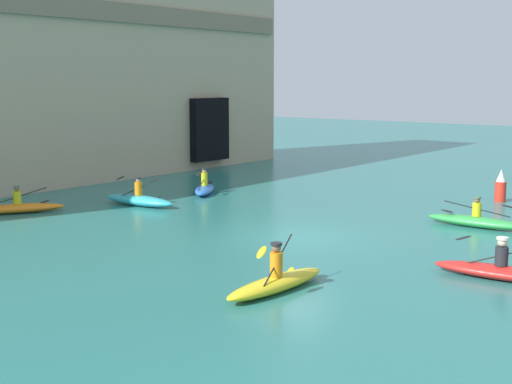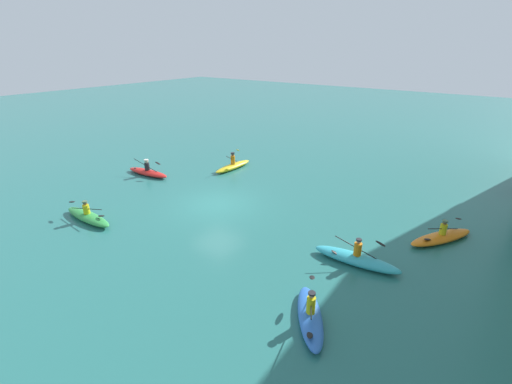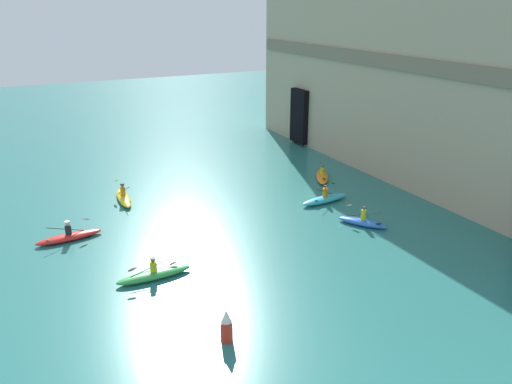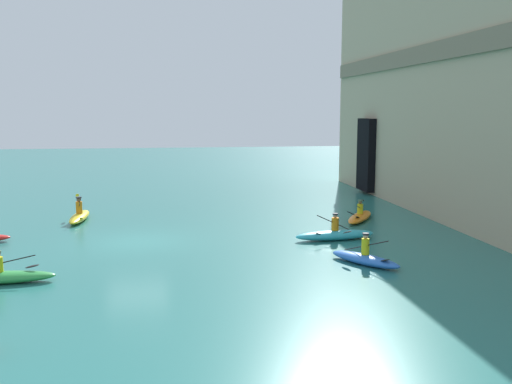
{
  "view_description": "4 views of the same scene",
  "coord_description": "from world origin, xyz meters",
  "px_view_note": "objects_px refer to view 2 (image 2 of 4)",
  "views": [
    {
      "loc": [
        -18.37,
        -12.88,
        5.03
      ],
      "look_at": [
        2.32,
        3.41,
        0.86
      ],
      "focal_mm": 50.0,
      "sensor_mm": 36.0,
      "label": 1
    },
    {
      "loc": [
        12.6,
        11.81,
        8.1
      ],
      "look_at": [
        -0.32,
        2.44,
        1.24
      ],
      "focal_mm": 24.0,
      "sensor_mm": 36.0,
      "label": 2
    },
    {
      "loc": [
        25.19,
        -8.78,
        11.83
      ],
      "look_at": [
        0.02,
        3.87,
        1.16
      ],
      "focal_mm": 35.0,
      "sensor_mm": 36.0,
      "label": 3
    },
    {
      "loc": [
        23.71,
        1.51,
        5.46
      ],
      "look_at": [
        1.49,
        4.84,
        2.21
      ],
      "focal_mm": 40.0,
      "sensor_mm": 36.0,
      "label": 4
    }
  ],
  "objects_px": {
    "kayak_green": "(88,216)",
    "kayak_blue": "(310,316)",
    "kayak_cyan": "(356,259)",
    "kayak_red": "(148,172)",
    "kayak_orange": "(441,237)",
    "kayak_yellow": "(233,166)"
  },
  "relations": [
    {
      "from": "kayak_red",
      "to": "kayak_cyan",
      "type": "xyz_separation_m",
      "value": [
        1.63,
        15.22,
        0.02
      ]
    },
    {
      "from": "kayak_green",
      "to": "kayak_blue",
      "type": "xyz_separation_m",
      "value": [
        -0.41,
        12.25,
        0.01
      ]
    },
    {
      "from": "kayak_green",
      "to": "kayak_orange",
      "type": "relative_size",
      "value": 1.04
    },
    {
      "from": "kayak_blue",
      "to": "kayak_cyan",
      "type": "distance_m",
      "value": 3.89
    },
    {
      "from": "kayak_yellow",
      "to": "kayak_blue",
      "type": "xyz_separation_m",
      "value": [
        9.89,
        11.32,
        -0.01
      ]
    },
    {
      "from": "kayak_yellow",
      "to": "kayak_blue",
      "type": "height_order",
      "value": "kayak_yellow"
    },
    {
      "from": "kayak_green",
      "to": "kayak_cyan",
      "type": "bearing_deg",
      "value": -161.13
    },
    {
      "from": "kayak_red",
      "to": "kayak_blue",
      "type": "bearing_deg",
      "value": -25.16
    },
    {
      "from": "kayak_green",
      "to": "kayak_red",
      "type": "bearing_deg",
      "value": -64.06
    },
    {
      "from": "kayak_red",
      "to": "kayak_yellow",
      "type": "xyz_separation_m",
      "value": [
        -4.37,
        3.87,
        0.01
      ]
    },
    {
      "from": "kayak_red",
      "to": "kayak_orange",
      "type": "height_order",
      "value": "kayak_red"
    },
    {
      "from": "kayak_green",
      "to": "kayak_blue",
      "type": "relative_size",
      "value": 1.26
    },
    {
      "from": "kayak_yellow",
      "to": "kayak_blue",
      "type": "distance_m",
      "value": 15.03
    },
    {
      "from": "kayak_red",
      "to": "kayak_yellow",
      "type": "height_order",
      "value": "kayak_yellow"
    },
    {
      "from": "kayak_yellow",
      "to": "kayak_green",
      "type": "bearing_deg",
      "value": 177.74
    },
    {
      "from": "kayak_red",
      "to": "kayak_cyan",
      "type": "height_order",
      "value": "kayak_cyan"
    },
    {
      "from": "kayak_green",
      "to": "kayak_orange",
      "type": "distance_m",
      "value": 16.87
    },
    {
      "from": "kayak_red",
      "to": "kayak_yellow",
      "type": "distance_m",
      "value": 5.83
    },
    {
      "from": "kayak_green",
      "to": "kayak_cyan",
      "type": "height_order",
      "value": "kayak_cyan"
    },
    {
      "from": "kayak_green",
      "to": "kayak_cyan",
      "type": "relative_size",
      "value": 0.99
    },
    {
      "from": "kayak_red",
      "to": "kayak_blue",
      "type": "relative_size",
      "value": 1.26
    },
    {
      "from": "kayak_blue",
      "to": "kayak_red",
      "type": "bearing_deg",
      "value": 35.29
    }
  ]
}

